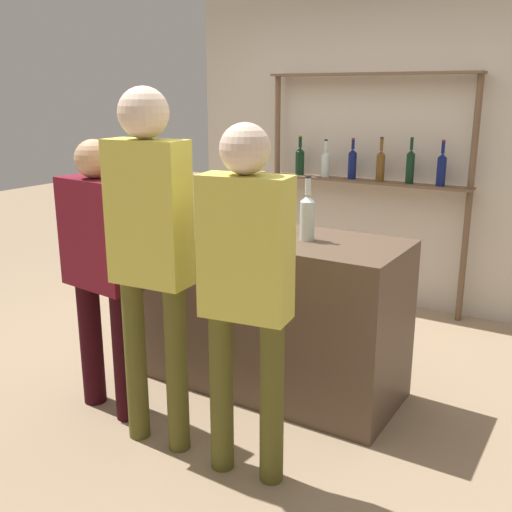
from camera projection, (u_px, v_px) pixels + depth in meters
The scene contains 13 objects.
ground_plane at pixel (256, 380), 3.85m from camera, with size 16.00×16.00×0.00m, color #9E8466.
bar_counter at pixel (256, 309), 3.72m from camera, with size 1.81×0.67×0.97m, color brown.
back_wall at pixel (375, 139), 5.07m from camera, with size 3.41×0.12×2.80m, color beige.
back_shelf at pixel (366, 159), 4.96m from camera, with size 1.75×0.18×1.94m.
counter_bottle_0 at pixel (244, 202), 3.85m from camera, with size 0.09×0.09×0.34m.
counter_bottle_1 at pixel (234, 208), 3.65m from camera, with size 0.09×0.09×0.34m.
counter_bottle_2 at pixel (307, 216), 3.38m from camera, with size 0.08×0.08×0.37m.
counter_bottle_3 at pixel (263, 209), 3.55m from camera, with size 0.08×0.08×0.37m.
wine_glass at pixel (205, 210), 3.68m from camera, with size 0.08×0.08×0.16m.
cork_jar at pixel (176, 208), 3.92m from camera, with size 0.13×0.13×0.16m.
customer_right at pixel (246, 278), 2.66m from camera, with size 0.43×0.24×1.67m.
customer_center at pixel (150, 240), 2.89m from camera, with size 0.41×0.24×1.82m.
customer_left at pixel (101, 261), 3.27m from camera, with size 0.49×0.26×1.56m.
Camera 1 is at (1.83, -2.99, 1.79)m, focal length 42.00 mm.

